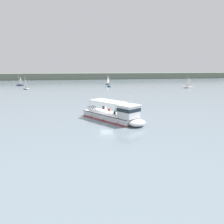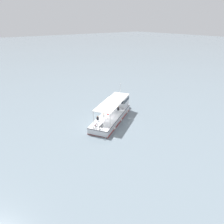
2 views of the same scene
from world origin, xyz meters
The scene contains 8 objects.
ground_plane centered at (0.00, 0.00, 0.00)m, with size 400.00×400.00×0.00m, color slate.
distant_shoreline centered at (0.00, 143.61, 2.38)m, with size 400.00×28.00×4.77m, color #606B5B.
ferry_main centered at (1.02, -2.27, 1.02)m, with size 9.29×12.44×5.32m.
sailboat_mid_channel centered at (15.16, 78.33, 0.54)m, with size 4.03×4.66×5.40m.
sailboat_outer_anchorage centered at (13.03, 63.65, 0.54)m, with size 2.32×4.98×5.40m.
sailboat_horizon_east centered at (-30.38, 79.82, 0.54)m, with size 4.98×3.03×5.40m.
sailboat_off_bow centered at (46.34, 49.88, 0.54)m, with size 5.00×2.67×5.40m.
sailboat_far_left centered at (-23.94, 58.84, 0.54)m, with size 3.82×4.77×5.40m.
Camera 1 is at (-6.80, -35.38, 8.68)m, focal length 33.50 mm.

